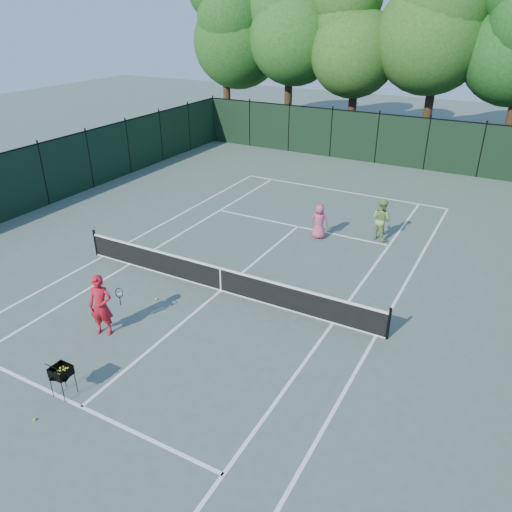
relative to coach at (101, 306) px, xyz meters
The scene contains 21 objects.
ground 4.27m from the coach, 65.66° to the left, with size 90.00×90.00×0.00m, color #4B5B4F.
sideline_doubles_left 5.43m from the coach, 134.84° to the left, with size 0.10×23.77×0.01m, color white.
sideline_doubles_right 8.19m from the coach, 27.77° to the left, with size 0.10×23.77×0.01m, color white.
sideline_singles_left 4.59m from the coach, 122.33° to the left, with size 0.10×23.77×0.01m, color white.
sideline_singles_right 7.02m from the coach, 33.03° to the left, with size 0.10×23.77×0.01m, color white.
baseline_far 15.80m from the coach, 83.76° to the left, with size 10.97×0.10×0.01m, color white.
service_line_near 3.27m from the coach, 56.68° to the right, with size 8.23×0.10×0.01m, color white.
service_line_far 10.38m from the coach, 80.45° to the left, with size 8.23×0.10×0.01m, color white.
center_service_line 4.27m from the coach, 65.66° to the left, with size 0.10×12.80×0.01m, color white.
tennis_net 4.19m from the coach, 65.66° to the left, with size 11.69×0.09×1.06m.
fence_far 21.87m from the coach, 85.50° to the left, with size 24.00×0.05×3.00m, color black.
tree_0 28.61m from the coach, 114.05° to the left, with size 6.40×6.40×13.14m.
tree_1 27.65m from the coach, 103.69° to the left, with size 6.80×6.80×13.98m.
tree_2 26.50m from the coach, 92.87° to the left, with size 6.00×6.00×12.40m.
tree_3 27.55m from the coach, 81.90° to the left, with size 7.00×7.00×14.45m.
coach is the anchor object (origin of this frame).
player_pink 9.97m from the coach, 72.61° to the left, with size 0.83×0.65×1.50m.
player_green 11.88m from the coach, 63.66° to the left, with size 1.07×0.98×1.77m.
ball_hopper 2.69m from the coach, 67.29° to the right, with size 0.59×0.59×0.86m.
loose_ball_near_cart 3.76m from the coach, 72.63° to the right, with size 0.07×0.07×0.07m, color #CDD32B.
loose_ball_midcourt 2.42m from the coach, 86.31° to the left, with size 0.07×0.07×0.07m, color #C9E82F.
Camera 1 is at (8.23, -12.47, 8.80)m, focal length 35.00 mm.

